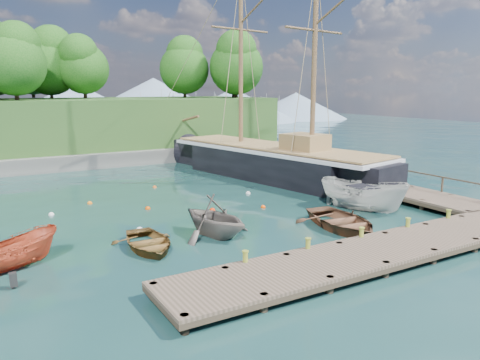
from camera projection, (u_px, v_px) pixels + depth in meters
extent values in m
plane|color=#13352F|center=(261.00, 227.00, 24.14)|extent=(160.00, 160.00, 0.00)
cube|color=#4B3D2F|center=(386.00, 247.00, 19.53)|extent=(20.00, 3.20, 0.12)
cube|color=black|center=(385.00, 251.00, 19.56)|extent=(20.00, 3.20, 0.20)
cylinder|color=black|center=(185.00, 332.00, 13.71)|extent=(0.28, 0.28, 1.10)
cylinder|color=black|center=(154.00, 298.00, 15.91)|extent=(0.28, 0.28, 1.10)
cube|color=#4B3D2F|center=(338.00, 175.00, 35.67)|extent=(3.20, 24.00, 0.12)
cube|color=black|center=(338.00, 177.00, 35.70)|extent=(3.20, 24.00, 0.20)
cylinder|color=black|center=(467.00, 221.00, 25.21)|extent=(0.28, 0.28, 1.10)
cylinder|color=black|center=(244.00, 162.00, 45.02)|extent=(0.28, 0.28, 1.10)
cylinder|color=black|center=(267.00, 160.00, 46.31)|extent=(0.28, 0.28, 1.10)
cylinder|color=olive|center=(245.00, 277.00, 17.84)|extent=(0.26, 0.26, 0.45)
cylinder|color=olive|center=(307.00, 262.00, 19.33)|extent=(0.26, 0.26, 0.45)
cylinder|color=olive|center=(361.00, 250.00, 20.82)|extent=(0.26, 0.26, 0.45)
cylinder|color=olive|center=(407.00, 239.00, 22.30)|extent=(0.26, 0.26, 0.45)
cylinder|color=olive|center=(447.00, 229.00, 23.79)|extent=(0.26, 0.26, 0.45)
imported|color=brown|center=(148.00, 249.00, 20.93)|extent=(3.11, 4.16, 0.82)
imported|color=#625952|center=(215.00, 236.00, 22.80)|extent=(4.45, 4.85, 2.16)
imported|color=brown|center=(341.00, 229.00, 23.93)|extent=(4.31, 5.51, 1.04)
imported|color=#BB4424|center=(12.00, 270.00, 18.53)|extent=(4.28, 2.88, 1.55)
imported|color=beige|center=(362.00, 210.00, 27.50)|extent=(3.75, 5.79, 2.09)
cube|color=black|center=(273.00, 168.00, 37.23)|extent=(7.73, 15.78, 3.14)
cube|color=black|center=(200.00, 155.00, 44.37)|extent=(3.57, 5.18, 2.83)
cube|color=black|center=(366.00, 185.00, 30.88)|extent=(4.12, 4.48, 2.98)
cube|color=silver|center=(273.00, 149.00, 36.94)|extent=(8.70, 20.45, 0.25)
cube|color=olive|center=(273.00, 146.00, 36.89)|extent=(8.18, 19.94, 0.12)
cube|color=olive|center=(305.00, 142.00, 34.39)|extent=(2.99, 3.42, 1.20)
cylinder|color=brown|center=(178.00, 122.00, 46.43)|extent=(1.57, 6.81, 1.69)
cylinder|color=brown|center=(241.00, 40.00, 38.13)|extent=(0.36, 0.36, 16.69)
cylinder|color=brown|center=(315.00, 42.00, 32.54)|extent=(0.36, 0.36, 15.35)
cylinder|color=#8C7A59|center=(196.00, 42.00, 42.64)|extent=(2.28, 11.33, 9.69)
sphere|color=white|center=(140.00, 231.00, 23.60)|extent=(0.36, 0.36, 0.36)
sphere|color=#EE5304|center=(148.00, 209.00, 27.80)|extent=(0.32, 0.32, 0.32)
sphere|color=#F82C04|center=(212.00, 211.00, 27.34)|extent=(0.35, 0.35, 0.35)
sphere|color=silver|center=(248.00, 194.00, 31.80)|extent=(0.32, 0.32, 0.32)
sphere|color=orange|center=(90.00, 204.00, 29.05)|extent=(0.30, 0.30, 0.30)
sphere|color=orange|center=(155.00, 188.00, 33.78)|extent=(0.28, 0.28, 0.28)
sphere|color=white|center=(51.00, 215.00, 26.45)|extent=(0.31, 0.31, 0.31)
sphere|color=#EF4200|center=(263.00, 208.00, 28.11)|extent=(0.29, 0.29, 0.29)
cube|color=#474744|center=(32.00, 164.00, 40.37)|extent=(50.00, 4.00, 1.40)
cube|color=#244A1D|center=(22.00, 131.00, 44.99)|extent=(50.00, 14.00, 6.00)
cylinder|color=#382616|center=(236.00, 91.00, 52.30)|extent=(0.36, 0.36, 1.40)
sphere|color=#134C10|center=(236.00, 67.00, 51.80)|extent=(6.00, 6.00, 6.00)
cylinder|color=#382616|center=(85.00, 92.00, 48.47)|extent=(0.36, 0.36, 1.40)
sphere|color=#134C10|center=(84.00, 69.00, 48.02)|extent=(5.13, 5.13, 5.13)
cylinder|color=#382616|center=(51.00, 92.00, 48.81)|extent=(0.36, 0.36, 1.40)
sphere|color=#134C10|center=(49.00, 66.00, 48.30)|extent=(6.05, 6.05, 6.05)
cylinder|color=#382616|center=(233.00, 91.00, 53.24)|extent=(0.36, 0.36, 1.40)
sphere|color=#134C10|center=(233.00, 72.00, 52.82)|extent=(4.77, 4.77, 4.77)
cylinder|color=#382616|center=(16.00, 92.00, 41.10)|extent=(0.36, 0.36, 1.40)
sphere|color=#134C10|center=(14.00, 64.00, 40.63)|extent=(5.47, 5.47, 5.47)
cylinder|color=#382616|center=(185.00, 91.00, 53.17)|extent=(0.36, 0.36, 1.40)
sphere|color=#134C10|center=(184.00, 69.00, 52.69)|extent=(5.55, 5.55, 5.55)
cylinder|color=#382616|center=(33.00, 91.00, 52.48)|extent=(0.36, 0.36, 1.40)
sphere|color=#134C10|center=(31.00, 68.00, 51.98)|extent=(5.89, 5.89, 5.89)
cone|color=#728CA5|center=(154.00, 101.00, 92.44)|extent=(36.00, 36.00, 9.00)
cone|color=#728CA5|center=(233.00, 105.00, 101.56)|extent=(28.00, 28.00, 7.00)
cone|color=#728CA5|center=(76.00, 105.00, 85.10)|extent=(32.00, 32.00, 8.00)
cone|color=#728CA5|center=(296.00, 105.00, 110.09)|extent=(24.00, 24.00, 6.00)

